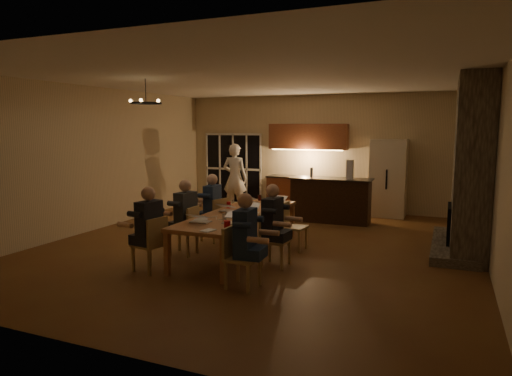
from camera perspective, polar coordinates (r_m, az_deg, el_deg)
The scene contains 43 objects.
floor at distance 8.95m, azimuth 0.42°, elevation -7.31°, with size 9.00×9.00×0.00m, color brown.
back_wall at distance 12.96m, azimuth 8.10°, elevation 4.40°, with size 8.00×0.04×3.20m, color beige.
left_wall at distance 10.86m, azimuth -19.61°, elevation 3.44°, with size 0.04×9.00×3.20m, color beige.
right_wall at distance 8.06m, azimuth 27.91°, elevation 1.72°, with size 0.04×9.00×3.20m, color beige.
ceiling at distance 8.70m, azimuth 0.44°, elevation 13.65°, with size 8.00×9.00×0.04m, color white.
french_doors at distance 13.89m, azimuth -2.84°, elevation 2.40°, with size 1.86×0.08×2.10m, color black.
fireplace at distance 9.23m, azimuth 25.30°, elevation 2.50°, with size 0.58×2.50×3.20m, color #776E5D.
kitchenette at distance 12.76m, azimuth 6.39°, elevation 2.58°, with size 2.24×0.68×2.40m, color brown, non-canonical shape.
refrigerator at distance 12.29m, azimuth 16.19°, elevation 1.20°, with size 0.90×0.68×2.00m, color beige.
dining_table at distance 8.42m, azimuth -2.11°, elevation -5.64°, with size 1.10×3.34×0.75m, color #BB7C4B.
bar_island at distance 11.28m, azimuth 9.31°, elevation -1.50°, with size 1.98×0.68×1.08m, color black.
chair_left_near at distance 7.57m, azimuth -13.22°, elevation -6.81°, with size 0.44×0.44×0.89m, color #A28251, non-canonical shape.
chair_left_mid at distance 8.40m, azimuth -9.08°, elevation -5.27°, with size 0.44×0.44×0.89m, color #A28251, non-canonical shape.
chair_left_far at distance 9.32m, azimuth -5.26°, elevation -3.94°, with size 0.44×0.44×0.89m, color #A28251, non-canonical shape.
chair_right_near at distance 6.60m, azimuth -1.66°, elevation -8.73°, with size 0.44×0.44×0.89m, color #A28251, non-canonical shape.
chair_right_mid at distance 7.63m, azimuth 2.48°, elevation -6.49°, with size 0.44×0.44×0.89m, color #A28251, non-canonical shape.
chair_right_far at distance 8.65m, azimuth 4.76°, elevation -4.83°, with size 0.44×0.44×0.89m, color #A28251, non-canonical shape.
person_left_near at distance 7.45m, azimuth -13.18°, elevation -5.10°, with size 0.60×0.60×1.38m, color #21242B, non-canonical shape.
person_right_near at distance 6.56m, azimuth -1.35°, elevation -6.62°, with size 0.60×0.60×1.38m, color navy, non-canonical shape.
person_left_mid at distance 8.32m, azimuth -8.76°, elevation -3.66°, with size 0.60×0.60×1.38m, color #363D40, non-canonical shape.
person_right_mid at distance 7.59m, azimuth 2.07°, elevation -4.68°, with size 0.60×0.60×1.38m, color #21242B, non-canonical shape.
person_left_far at distance 9.24m, azimuth -5.46°, elevation -2.50°, with size 0.60×0.60×1.38m, color navy, non-canonical shape.
standing_person at distance 12.47m, azimuth -2.66°, elevation 1.28°, with size 0.68×0.45×1.87m, color white.
chandelier at distance 8.90m, azimuth -13.59°, elevation 10.27°, with size 0.58×0.58×0.03m, color black.
laptop_a at distance 7.56m, azimuth -6.96°, elevation -3.43°, with size 0.32×0.28×0.23m, color silver, non-canonical shape.
laptop_b at distance 7.42m, azimuth -2.90°, elevation -3.59°, with size 0.32×0.28×0.23m, color silver, non-canonical shape.
laptop_c at distance 8.47m, azimuth -3.41°, elevation -2.20°, with size 0.32×0.28×0.23m, color silver, non-canonical shape.
laptop_d at distance 8.27m, azimuth -0.81°, elevation -2.43°, with size 0.32×0.28×0.23m, color silver, non-canonical shape.
laptop_e at distance 9.44m, azimuth -0.77°, elevation -1.18°, with size 0.32×0.28×0.23m, color silver, non-canonical shape.
laptop_f at distance 9.19m, azimuth 2.63°, elevation -1.43°, with size 0.32×0.28×0.23m, color silver, non-canonical shape.
mug_front at distance 7.93m, azimuth -3.45°, elevation -3.33°, with size 0.08×0.08×0.10m, color white.
mug_mid at distance 8.88m, azimuth -0.18°, elevation -2.15°, with size 0.09×0.09×0.10m, color white.
mug_back at distance 9.14m, azimuth -1.89°, elevation -1.87°, with size 0.09×0.09×0.10m, color white.
redcup_near at distance 7.08m, azimuth -3.63°, elevation -4.57°, with size 0.10×0.10×0.12m, color #B40C11.
redcup_mid at distance 8.86m, azimuth -3.44°, elevation -2.11°, with size 0.08×0.08×0.12m, color #B40C11.
can_silver at distance 7.64m, azimuth -3.97°, elevation -3.68°, with size 0.07×0.07×0.12m, color #B2B2B7.
can_cola at distance 9.74m, azimuth 0.44°, elevation -1.22°, with size 0.07×0.07×0.12m, color #3F0F0C.
plate_near at distance 7.70m, azimuth -1.50°, elevation -3.96°, with size 0.27×0.27×0.02m, color white.
plate_left at distance 7.74m, azimuth -6.91°, elevation -3.96°, with size 0.24×0.24×0.02m, color white.
plate_far at distance 8.85m, azimuth 2.00°, elevation -2.45°, with size 0.25×0.25×0.02m, color white.
notepad at distance 6.95m, azimuth -6.02°, elevation -5.30°, with size 0.16×0.22×0.01m, color white.
bar_bottle at distance 11.38m, azimuth 6.94°, elevation 1.97°, with size 0.07×0.07×0.24m, color #99999E.
bar_blender at distance 11.02m, azimuth 11.65°, elevation 2.27°, with size 0.15×0.15×0.46m, color silver.
Camera 1 is at (3.30, -7.99, 2.30)m, focal length 32.00 mm.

